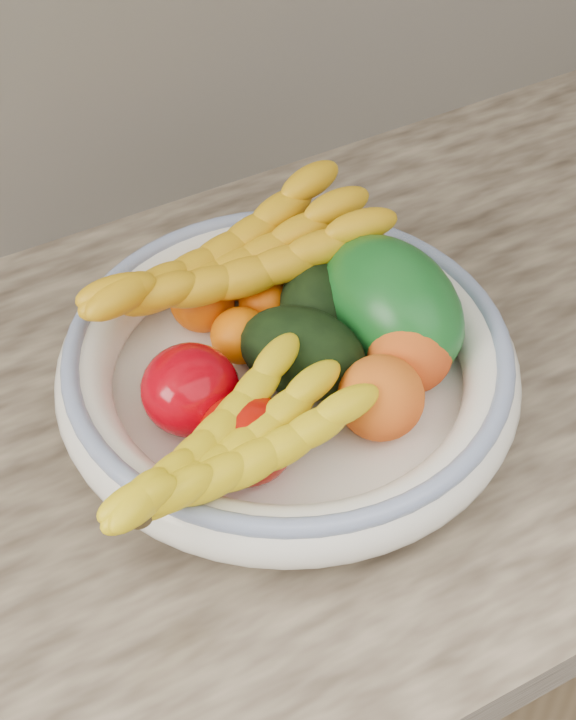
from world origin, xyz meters
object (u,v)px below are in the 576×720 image
Objects in this scene: green_mango at (391,306)px; fruit_bowl at (288,370)px; banana_bunch_front at (231,455)px; banana_bunch_back at (233,270)px.

fruit_bowl is at bearing 175.31° from green_mango.
banana_bunch_front is at bearing -161.34° from green_mango.
banana_bunch_front is at bearing -122.38° from banana_bunch_back.
fruit_bowl is 0.10m from banana_bunch_back.
green_mango is 0.51× the size of banana_bunch_back.
banana_bunch_front is at bearing -138.57° from fruit_bowl.
banana_bunch_front reaches higher than fruit_bowl.
banana_bunch_back is (-0.10, 0.10, 0.01)m from green_mango.
banana_bunch_back reaches higher than fruit_bowl.
banana_bunch_front is (-0.09, -0.18, -0.01)m from banana_bunch_back.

